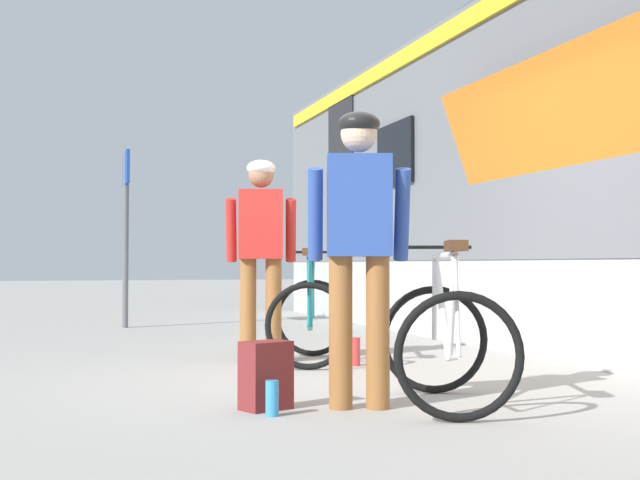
{
  "coord_description": "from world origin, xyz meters",
  "views": [
    {
      "loc": [
        -2.37,
        -5.76,
        0.85
      ],
      "look_at": [
        -0.3,
        0.72,
        1.05
      ],
      "focal_mm": 47.07,
      "sensor_mm": 36.0,
      "label": 1
    }
  ],
  "objects_px": {
    "cyclist_near_in_blue": "(359,230)",
    "cyclist_far_in_red": "(261,241)",
    "bicycle_far_teal": "(311,316)",
    "backpack_on_platform": "(266,375)",
    "platform_sign_post": "(126,207)",
    "water_bottle_near_the_bikes": "(356,352)",
    "bicycle_near_white": "(445,339)",
    "water_bottle_by_the_backpack": "(272,398)"
  },
  "relations": [
    {
      "from": "cyclist_near_in_blue",
      "to": "cyclist_far_in_red",
      "type": "height_order",
      "value": "same"
    },
    {
      "from": "bicycle_far_teal",
      "to": "backpack_on_platform",
      "type": "xyz_separation_m",
      "value": [
        -0.94,
        -2.16,
        -0.2
      ]
    },
    {
      "from": "platform_sign_post",
      "to": "water_bottle_near_the_bikes",
      "type": "bearing_deg",
      "value": -73.11
    },
    {
      "from": "cyclist_near_in_blue",
      "to": "bicycle_near_white",
      "type": "relative_size",
      "value": 1.42
    },
    {
      "from": "backpack_on_platform",
      "to": "bicycle_near_white",
      "type": "bearing_deg",
      "value": -35.0
    },
    {
      "from": "backpack_on_platform",
      "to": "water_bottle_by_the_backpack",
      "type": "xyz_separation_m",
      "value": [
        -0.02,
        -0.22,
        -0.1
      ]
    },
    {
      "from": "bicycle_near_white",
      "to": "platform_sign_post",
      "type": "xyz_separation_m",
      "value": [
        -1.32,
        6.99,
        1.22
      ]
    },
    {
      "from": "water_bottle_by_the_backpack",
      "to": "backpack_on_platform",
      "type": "bearing_deg",
      "value": 85.1
    },
    {
      "from": "bicycle_near_white",
      "to": "backpack_on_platform",
      "type": "bearing_deg",
      "value": 167.56
    },
    {
      "from": "cyclist_near_in_blue",
      "to": "cyclist_far_in_red",
      "type": "xyz_separation_m",
      "value": [
        -0.01,
        2.42,
        0.0
      ]
    },
    {
      "from": "cyclist_near_in_blue",
      "to": "backpack_on_platform",
      "type": "height_order",
      "value": "cyclist_near_in_blue"
    },
    {
      "from": "cyclist_near_in_blue",
      "to": "water_bottle_by_the_backpack",
      "type": "height_order",
      "value": "cyclist_near_in_blue"
    },
    {
      "from": "bicycle_far_teal",
      "to": "water_bottle_near_the_bikes",
      "type": "distance_m",
      "value": 0.53
    },
    {
      "from": "water_bottle_near_the_bikes",
      "to": "platform_sign_post",
      "type": "height_order",
      "value": "platform_sign_post"
    },
    {
      "from": "backpack_on_platform",
      "to": "cyclist_far_in_red",
      "type": "bearing_deg",
      "value": 54.52
    },
    {
      "from": "cyclist_far_in_red",
      "to": "cyclist_near_in_blue",
      "type": "bearing_deg",
      "value": -89.78
    },
    {
      "from": "water_bottle_near_the_bikes",
      "to": "water_bottle_by_the_backpack",
      "type": "xyz_separation_m",
      "value": [
        -1.25,
        -2.05,
        -0.02
      ]
    },
    {
      "from": "water_bottle_by_the_backpack",
      "to": "water_bottle_near_the_bikes",
      "type": "bearing_deg",
      "value": 58.54
    },
    {
      "from": "water_bottle_near_the_bikes",
      "to": "cyclist_near_in_blue",
      "type": "bearing_deg",
      "value": -109.6
    },
    {
      "from": "bicycle_near_white",
      "to": "platform_sign_post",
      "type": "bearing_deg",
      "value": 100.66
    },
    {
      "from": "water_bottle_near_the_bikes",
      "to": "platform_sign_post",
      "type": "xyz_separation_m",
      "value": [
        -1.5,
        4.93,
        1.5
      ]
    },
    {
      "from": "bicycle_far_teal",
      "to": "platform_sign_post",
      "type": "relative_size",
      "value": 0.52
    },
    {
      "from": "cyclist_far_in_red",
      "to": "bicycle_far_teal",
      "type": "relative_size",
      "value": 1.42
    },
    {
      "from": "cyclist_far_in_red",
      "to": "bicycle_far_teal",
      "type": "height_order",
      "value": "cyclist_far_in_red"
    },
    {
      "from": "backpack_on_platform",
      "to": "bicycle_far_teal",
      "type": "bearing_deg",
      "value": 43.94
    },
    {
      "from": "water_bottle_near_the_bikes",
      "to": "backpack_on_platform",
      "type": "bearing_deg",
      "value": -124.04
    },
    {
      "from": "bicycle_near_white",
      "to": "bicycle_far_teal",
      "type": "bearing_deg",
      "value": 92.69
    },
    {
      "from": "bicycle_near_white",
      "to": "water_bottle_by_the_backpack",
      "type": "height_order",
      "value": "bicycle_near_white"
    },
    {
      "from": "bicycle_near_white",
      "to": "backpack_on_platform",
      "type": "xyz_separation_m",
      "value": [
        -1.05,
        0.23,
        -0.2
      ]
    },
    {
      "from": "cyclist_far_in_red",
      "to": "water_bottle_by_the_backpack",
      "type": "height_order",
      "value": "cyclist_far_in_red"
    },
    {
      "from": "bicycle_far_teal",
      "to": "water_bottle_by_the_backpack",
      "type": "height_order",
      "value": "bicycle_far_teal"
    },
    {
      "from": "cyclist_near_in_blue",
      "to": "platform_sign_post",
      "type": "xyz_separation_m",
      "value": [
        -0.8,
        6.89,
        0.57
      ]
    },
    {
      "from": "backpack_on_platform",
      "to": "water_bottle_near_the_bikes",
      "type": "relative_size",
      "value": 1.68
    },
    {
      "from": "cyclist_near_in_blue",
      "to": "bicycle_near_white",
      "type": "xyz_separation_m",
      "value": [
        0.52,
        -0.09,
        -0.65
      ]
    },
    {
      "from": "cyclist_far_in_red",
      "to": "water_bottle_by_the_backpack",
      "type": "xyz_separation_m",
      "value": [
        -0.54,
        -2.51,
        -0.95
      ]
    },
    {
      "from": "backpack_on_platform",
      "to": "platform_sign_post",
      "type": "bearing_deg",
      "value": 69.68
    },
    {
      "from": "backpack_on_platform",
      "to": "cyclist_near_in_blue",
      "type": "bearing_deg",
      "value": -37.11
    },
    {
      "from": "bicycle_near_white",
      "to": "water_bottle_near_the_bikes",
      "type": "relative_size",
      "value": 5.2
    },
    {
      "from": "bicycle_far_teal",
      "to": "water_bottle_near_the_bikes",
      "type": "height_order",
      "value": "bicycle_far_teal"
    },
    {
      "from": "cyclist_far_in_red",
      "to": "water_bottle_near_the_bikes",
      "type": "xyz_separation_m",
      "value": [
        0.71,
        -0.46,
        -0.94
      ]
    },
    {
      "from": "cyclist_far_in_red",
      "to": "water_bottle_near_the_bikes",
      "type": "bearing_deg",
      "value": -32.94
    },
    {
      "from": "bicycle_near_white",
      "to": "bicycle_far_teal",
      "type": "relative_size",
      "value": 0.99
    }
  ]
}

